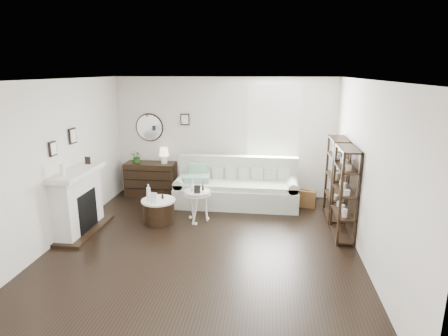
# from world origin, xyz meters

# --- Properties ---
(room) EXTENTS (5.50, 5.50, 5.50)m
(room) POSITION_xyz_m (0.73, 2.70, 1.60)
(room) COLOR black
(room) RESTS_ON ground
(fireplace) EXTENTS (0.50, 1.40, 1.84)m
(fireplace) POSITION_xyz_m (-2.32, 0.30, 0.54)
(fireplace) COLOR silver
(fireplace) RESTS_ON ground
(shelf_unit_far) EXTENTS (0.30, 0.80, 1.60)m
(shelf_unit_far) POSITION_xyz_m (2.33, 1.55, 0.80)
(shelf_unit_far) COLOR black
(shelf_unit_far) RESTS_ON ground
(shelf_unit_near) EXTENTS (0.30, 0.80, 1.60)m
(shelf_unit_near) POSITION_xyz_m (2.33, 0.65, 0.80)
(shelf_unit_near) COLOR black
(shelf_unit_near) RESTS_ON ground
(sofa) EXTENTS (2.61, 0.90, 1.01)m
(sofa) POSITION_xyz_m (0.35, 2.08, 0.34)
(sofa) COLOR beige
(sofa) RESTS_ON ground
(quilt) EXTENTS (0.60, 0.51, 0.14)m
(quilt) POSITION_xyz_m (-0.50, 1.95, 0.59)
(quilt) COLOR #238265
(quilt) RESTS_ON sofa
(suitcase) EXTENTS (0.57, 0.29, 0.36)m
(suitcase) POSITION_xyz_m (1.77, 2.11, 0.18)
(suitcase) COLOR brown
(suitcase) RESTS_ON ground
(dresser) EXTENTS (1.16, 0.50, 0.77)m
(dresser) POSITION_xyz_m (-1.69, 2.47, 0.39)
(dresser) COLOR black
(dresser) RESTS_ON ground
(table_lamp) EXTENTS (0.30, 0.30, 0.37)m
(table_lamp) POSITION_xyz_m (-1.35, 2.47, 0.96)
(table_lamp) COLOR white
(table_lamp) RESTS_ON dresser
(potted_plant) EXTENTS (0.32, 0.30, 0.29)m
(potted_plant) POSITION_xyz_m (-1.98, 2.42, 0.91)
(potted_plant) COLOR #205017
(potted_plant) RESTS_ON dresser
(drum_table) EXTENTS (0.65, 0.65, 0.45)m
(drum_table) POSITION_xyz_m (-1.04, 0.90, 0.23)
(drum_table) COLOR black
(drum_table) RESTS_ON ground
(pedestal_table) EXTENTS (0.51, 0.51, 0.62)m
(pedestal_table) POSITION_xyz_m (-0.30, 1.01, 0.57)
(pedestal_table) COLOR white
(pedestal_table) RESTS_ON ground
(eiffel_drum) EXTENTS (0.13, 0.13, 0.20)m
(eiffel_drum) POSITION_xyz_m (-0.97, 0.95, 0.55)
(eiffel_drum) COLOR black
(eiffel_drum) RESTS_ON drum_table
(bottle_drum) EXTENTS (0.08, 0.08, 0.32)m
(bottle_drum) POSITION_xyz_m (-1.20, 0.83, 0.61)
(bottle_drum) COLOR silver
(bottle_drum) RESTS_ON drum_table
(card_frame_drum) EXTENTS (0.16, 0.09, 0.19)m
(card_frame_drum) POSITION_xyz_m (-1.08, 0.74, 0.55)
(card_frame_drum) COLOR silver
(card_frame_drum) RESTS_ON drum_table
(eiffel_ped) EXTENTS (0.11, 0.11, 0.18)m
(eiffel_ped) POSITION_xyz_m (-0.20, 1.04, 0.71)
(eiffel_ped) COLOR black
(eiffel_ped) RESTS_ON pedestal_table
(flask_ped) EXTENTS (0.12, 0.12, 0.23)m
(flask_ped) POSITION_xyz_m (-0.39, 1.03, 0.74)
(flask_ped) COLOR silver
(flask_ped) RESTS_ON pedestal_table
(card_frame_ped) EXTENTS (0.12, 0.05, 0.15)m
(card_frame_ped) POSITION_xyz_m (-0.28, 0.87, 0.70)
(card_frame_ped) COLOR black
(card_frame_ped) RESTS_ON pedestal_table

